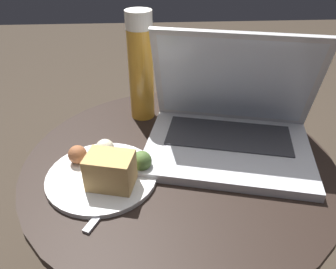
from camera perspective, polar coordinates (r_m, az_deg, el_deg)
name	(u,v)px	position (r m, az deg, el deg)	size (l,w,h in m)	color
table	(178,218)	(0.77, 1.70, -14.33)	(0.61, 0.61, 0.49)	#515156
laptop	(230,126)	(0.68, 10.70, 1.53)	(0.38, 0.31, 0.24)	silver
beer_glass	(141,67)	(0.75, -4.76, 11.64)	(0.06, 0.06, 0.25)	gold
snack_plate	(106,170)	(0.60, -10.68, -6.11)	(0.20, 0.20, 0.07)	white
fork	(123,186)	(0.59, -7.85, -8.87)	(0.10, 0.18, 0.01)	#B2B2B7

